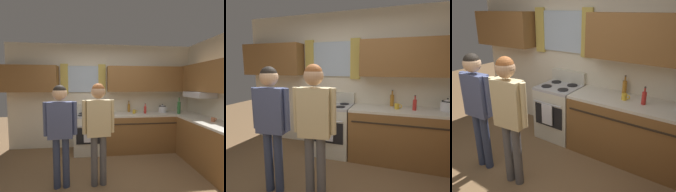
{
  "view_description": "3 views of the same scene",
  "coord_description": "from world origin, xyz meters",
  "views": [
    {
      "loc": [
        -0.17,
        -2.19,
        1.6
      ],
      "look_at": [
        0.15,
        0.95,
        1.37
      ],
      "focal_mm": 25.4,
      "sensor_mm": 36.0,
      "label": 1
    },
    {
      "loc": [
        0.73,
        -1.62,
        1.59
      ],
      "look_at": [
        0.0,
        0.72,
        1.2
      ],
      "focal_mm": 29.94,
      "sensor_mm": 36.0,
      "label": 2
    },
    {
      "loc": [
        1.74,
        -1.39,
        2.09
      ],
      "look_at": [
        0.36,
        0.65,
        1.15
      ],
      "focal_mm": 37.11,
      "sensor_mm": 36.0,
      "label": 3
    }
  ],
  "objects": [
    {
      "name": "kitchen_counter_run",
      "position": [
        1.47,
        1.16,
        0.45
      ],
      "size": [
        2.29,
        2.02,
        0.9
      ],
      "color": "brown",
      "rests_on": "ground"
    },
    {
      "name": "adult_left",
      "position": [
        -0.71,
        0.25,
        1.0
      ],
      "size": [
        0.5,
        0.22,
        1.6
      ],
      "color": "#2D3856",
      "rests_on": "ground"
    },
    {
      "name": "mug_mustard_yellow",
      "position": [
        0.76,
        1.55,
        0.95
      ],
      "size": [
        0.12,
        0.08,
        0.09
      ],
      "color": "gold",
      "rests_on": "kitchen_counter_run"
    },
    {
      "name": "bottle_sauce_red",
      "position": [
        1.03,
        1.53,
        0.99
      ],
      "size": [
        0.06,
        0.06,
        0.25
      ],
      "color": "red",
      "rests_on": "kitchen_counter_run"
    },
    {
      "name": "bottle_oil_amber",
      "position": [
        0.67,
        1.77,
        1.01
      ],
      "size": [
        0.06,
        0.06,
        0.29
      ],
      "color": "#B27223",
      "rests_on": "kitchen_counter_run"
    },
    {
      "name": "adult_in_plaid",
      "position": [
        -0.13,
        0.25,
        1.02
      ],
      "size": [
        0.5,
        0.22,
        1.62
      ],
      "color": "#4C4C51",
      "rests_on": "ground"
    },
    {
      "name": "back_wall_unit",
      "position": [
        0.05,
        1.82,
        1.46
      ],
      "size": [
        4.6,
        0.42,
        2.6
      ],
      "color": "beige",
      "rests_on": "ground"
    },
    {
      "name": "stove_oven",
      "position": [
        -0.33,
        1.54,
        0.47
      ],
      "size": [
        0.65,
        0.67,
        1.1
      ],
      "color": "beige",
      "rests_on": "ground"
    }
  ]
}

